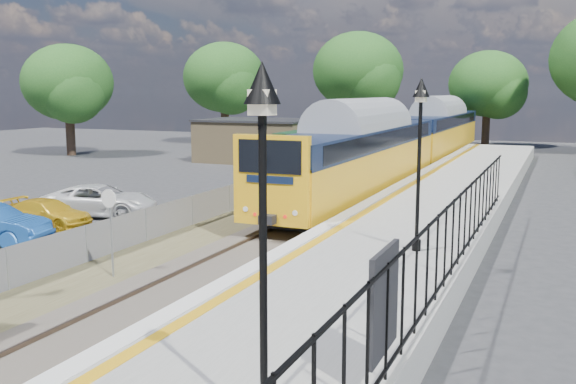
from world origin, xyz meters
The scene contains 14 objects.
ground centered at (0.00, 0.00, 0.00)m, with size 120.00×120.00×0.00m, color #2D2D30.
track_bed centered at (-0.47, 9.67, 0.09)m, with size 5.90×80.00×0.29m.
platform centered at (4.20, 8.00, 0.45)m, with size 5.00×70.00×0.90m, color gray.
platform_edge centered at (2.14, 8.00, 0.90)m, with size 0.90×70.00×0.01m.
victorian_lamp_south centered at (5.50, -4.00, 4.30)m, with size 0.44×0.44×4.60m.
victorian_lamp_north centered at (5.30, 6.00, 4.30)m, with size 0.44×0.44×4.60m.
palisade_fence centered at (6.55, 2.24, 1.84)m, with size 0.12×26.00×2.00m.
wire_fence centered at (-4.20, 12.00, 0.60)m, with size 0.06×52.00×1.20m.
outbuilding centered at (-10.91, 31.21, 1.52)m, with size 10.80×10.10×3.12m.
tree_line centered at (1.40, 42.00, 6.61)m, with size 56.80×43.80×11.88m.
train centered at (0.00, 28.54, 2.34)m, with size 2.82×40.83×3.51m.
speed_sign centered at (-2.50, 3.04, 1.69)m, with size 0.51×0.12×2.52m.
car_yellow centered at (-9.18, 7.65, 0.53)m, with size 1.49×3.67×1.06m, color gold.
car_white centered at (-8.82, 10.24, 0.65)m, with size 2.16×4.69×1.30m, color silver.
Camera 1 is at (8.77, -10.84, 5.15)m, focal length 40.00 mm.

